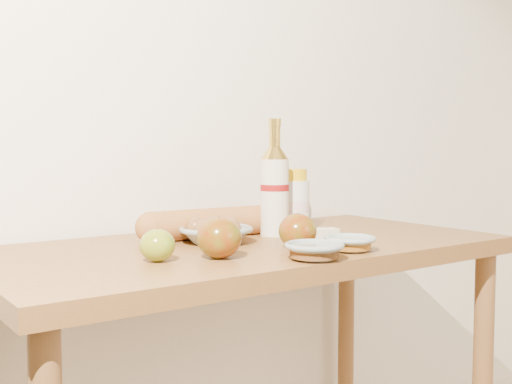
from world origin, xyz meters
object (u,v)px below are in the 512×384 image
table (249,295)px  egg_bowl (216,233)px  cream_bottle (294,202)px  bourbon_bottle (275,188)px  baguette (220,222)px

table → egg_bowl: bearing=148.7°
table → cream_bottle: 0.31m
cream_bottle → egg_bowl: 0.29m
table → bourbon_bottle: bearing=26.8°
bourbon_bottle → baguette: bourbon_bottle is taller
egg_bowl → baguette: size_ratio=0.49×
egg_bowl → baguette: 0.10m
table → baguette: bearing=92.5°
bourbon_bottle → cream_bottle: (0.09, 0.03, -0.04)m
table → cream_bottle: cream_bottle is taller
table → egg_bowl: size_ratio=5.60×
table → cream_bottle: bearing=24.4°
baguette → table: bearing=-84.7°
bourbon_bottle → baguette: 0.16m
cream_bottle → baguette: 0.22m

